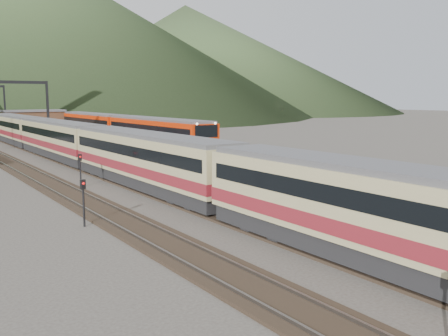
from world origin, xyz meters
TOP-DOWN VIEW (x-y plane):
  - track_main at (0.00, 40.00)m, footprint 2.60×200.00m
  - track_far at (-5.00, 40.00)m, footprint 2.60×200.00m
  - track_second at (11.50, 40.00)m, footprint 2.60×200.00m
  - platform at (5.60, 38.00)m, footprint 8.00×100.00m
  - gantry_near at (-2.85, 55.00)m, footprint 9.55×0.25m
  - station_shed at (5.60, 78.00)m, footprint 9.40×4.40m
  - hill_b at (30.00, 230.00)m, footprint 220.00×220.00m
  - hill_c at (110.00, 210.00)m, footprint 160.00×160.00m
  - main_train at (0.00, 34.54)m, footprint 2.90×79.49m
  - second_train at (11.50, 56.56)m, footprint 3.12×42.45m
  - short_signal_b at (-3.48, 27.73)m, footprint 0.23×0.17m
  - short_signal_c at (-6.81, 17.20)m, footprint 0.25×0.20m

SIDE VIEW (x-z plane):
  - track_main at x=0.00m, z-range -0.05..0.18m
  - track_far at x=-5.00m, z-range -0.05..0.18m
  - track_second at x=11.50m, z-range -0.05..0.18m
  - platform at x=5.60m, z-range 0.00..1.00m
  - short_signal_b at x=-3.48m, z-range 0.33..2.60m
  - short_signal_c at x=-6.81m, z-range 0.33..2.60m
  - main_train at x=0.00m, z-range 0.23..3.77m
  - second_train at x=11.50m, z-range 0.23..4.04m
  - station_shed at x=5.60m, z-range 1.02..4.12m
  - gantry_near at x=-2.85m, z-range 1.59..9.59m
  - hill_c at x=110.00m, z-range 0.00..50.00m
  - hill_b at x=30.00m, z-range 0.00..75.00m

